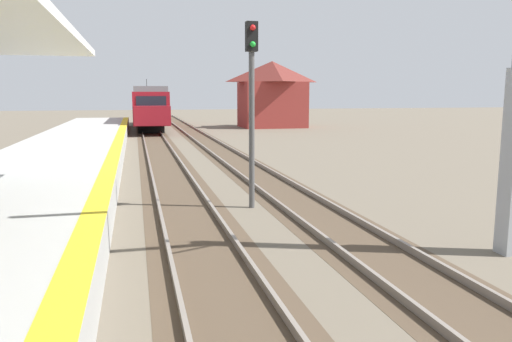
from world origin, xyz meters
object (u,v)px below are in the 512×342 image
object	(u,v)px
catenary_pylon_far_side	(509,75)
distant_trackside_house	(272,93)
rail_signal_post	(252,96)
approaching_train	(148,105)

from	to	relation	value
catenary_pylon_far_side	distant_trackside_house	distance (m)	39.76
rail_signal_post	catenary_pylon_far_side	bearing A→B (deg)	-54.10
approaching_train	distant_trackside_house	size ratio (longest dim) A/B	2.97
approaching_train	rail_signal_post	xyz separation A→B (m)	(1.90, -35.17, 1.02)
approaching_train	catenary_pylon_far_side	world-z (taller)	catenary_pylon_far_side
rail_signal_post	distant_trackside_house	size ratio (longest dim) A/B	0.79
catenary_pylon_far_side	rail_signal_post	bearing A→B (deg)	125.90
catenary_pylon_far_side	distant_trackside_house	xyz separation A→B (m)	(6.10, 39.29, -0.27)
approaching_train	rail_signal_post	world-z (taller)	rail_signal_post
rail_signal_post	catenary_pylon_far_side	world-z (taller)	catenary_pylon_far_side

